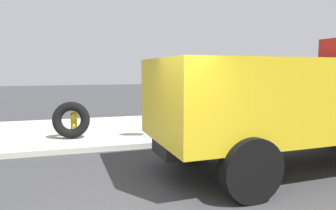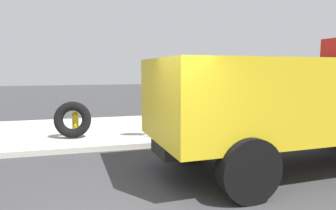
{
  "view_description": "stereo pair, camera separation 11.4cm",
  "coord_description": "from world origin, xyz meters",
  "px_view_note": "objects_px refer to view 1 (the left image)",
  "views": [
    {
      "loc": [
        -0.78,
        -4.07,
        2.2
      ],
      "look_at": [
        1.23,
        2.73,
        1.36
      ],
      "focal_mm": 32.47,
      "sensor_mm": 36.0,
      "label": 1
    },
    {
      "loc": [
        -0.67,
        -4.11,
        2.2
      ],
      "look_at": [
        1.23,
        2.73,
        1.36
      ],
      "focal_mm": 32.47,
      "sensor_mm": 36.0,
      "label": 2
    }
  ],
  "objects_px": {
    "loose_tire": "(71,120)",
    "stop_sign": "(161,85)",
    "fire_hydrant": "(74,123)",
    "dump_truck_yellow": "(314,95)"
  },
  "relations": [
    {
      "from": "fire_hydrant",
      "to": "dump_truck_yellow",
      "type": "xyz_separation_m",
      "value": [
        5.27,
        -3.91,
        1.05
      ]
    },
    {
      "from": "dump_truck_yellow",
      "to": "stop_sign",
      "type": "bearing_deg",
      "value": 135.77
    },
    {
      "from": "stop_sign",
      "to": "fire_hydrant",
      "type": "bearing_deg",
      "value": 154.78
    },
    {
      "from": "loose_tire",
      "to": "stop_sign",
      "type": "bearing_deg",
      "value": -20.33
    },
    {
      "from": "stop_sign",
      "to": "dump_truck_yellow",
      "type": "xyz_separation_m",
      "value": [
        2.83,
        -2.76,
        -0.13
      ]
    },
    {
      "from": "stop_sign",
      "to": "dump_truck_yellow",
      "type": "bearing_deg",
      "value": -44.23
    },
    {
      "from": "fire_hydrant",
      "to": "loose_tire",
      "type": "relative_size",
      "value": 0.71
    },
    {
      "from": "stop_sign",
      "to": "loose_tire",
      "type": "bearing_deg",
      "value": 159.67
    },
    {
      "from": "fire_hydrant",
      "to": "loose_tire",
      "type": "distance_m",
      "value": 0.27
    },
    {
      "from": "stop_sign",
      "to": "dump_truck_yellow",
      "type": "height_order",
      "value": "dump_truck_yellow"
    }
  ]
}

